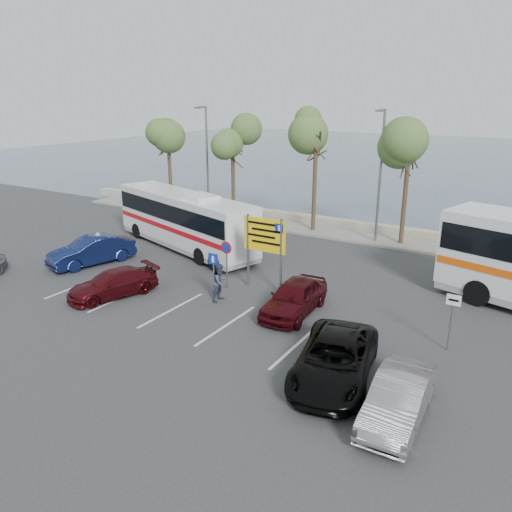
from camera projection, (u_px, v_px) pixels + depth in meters
The scene contains 23 objects.
ground at pixel (208, 308), 21.90m from camera, with size 120.00×120.00×0.00m, color #303033.
kerb_strip at pixel (333, 234), 33.25m from camera, with size 44.00×2.40×0.15m, color gray.
seawall at pixel (345, 224), 34.80m from camera, with size 48.00×0.80×0.60m, color #A59B84.
sea at pixel (461, 161), 70.61m from camera, with size 140.00×140.00×0.00m, color #3F4D65.
tree_far_left at pixel (168, 130), 38.26m from camera, with size 3.20×3.20×7.60m.
tree_left at pixel (233, 138), 35.38m from camera, with size 3.20×3.20×7.20m.
tree_mid at pixel (316, 132), 31.96m from camera, with size 3.20×3.20×8.00m.
tree_right at pixel (410, 144), 29.14m from camera, with size 3.20×3.20×7.40m.
street_lamp_left at pixel (207, 157), 36.42m from camera, with size 0.45×1.15×8.01m.
street_lamp_right at pixel (380, 170), 29.97m from camera, with size 0.45×1.15×8.01m.
direction_sign at pixel (264, 241), 23.25m from camera, with size 2.20×0.12×3.60m.
sign_no_stop at pixel (227, 257), 23.65m from camera, with size 0.60×0.08×2.35m.
sign_parking at pixel (214, 270), 22.19m from camera, with size 0.50×0.07×2.25m.
sign_taxi at pixel (452, 315), 17.82m from camera, with size 0.50×0.07×2.20m.
lane_markings at pixel (173, 310), 21.66m from camera, with size 12.02×4.20×0.01m, color silver, non-canonical shape.
coach_bus_left at pixel (185, 222), 29.90m from camera, with size 11.55×5.76×3.54m.
car_blue at pixel (92, 251), 27.35m from camera, with size 1.62×4.65×1.53m, color #0F1A46.
car_maroon at pixel (113, 284), 23.01m from camera, with size 1.71×4.21×1.22m, color #4B0C12.
car_red at pixel (295, 297), 21.16m from camera, with size 1.73×4.29×1.46m, color #3F090F.
suv_black at pixel (335, 359), 16.23m from camera, with size 2.36×5.12×1.42m, color black.
car_silver_b at pixel (399, 399), 14.20m from camera, with size 1.42×4.07×1.34m, color gray.
pedestrian_near at pixel (99, 247), 27.74m from camera, with size 0.62×0.40×1.69m, color #859EC1.
pedestrian_far at pixel (220, 282), 22.45m from camera, with size 0.85×0.66×1.75m, color #353C50.
Camera 1 is at (12.31, -16.07, 8.92)m, focal length 35.00 mm.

